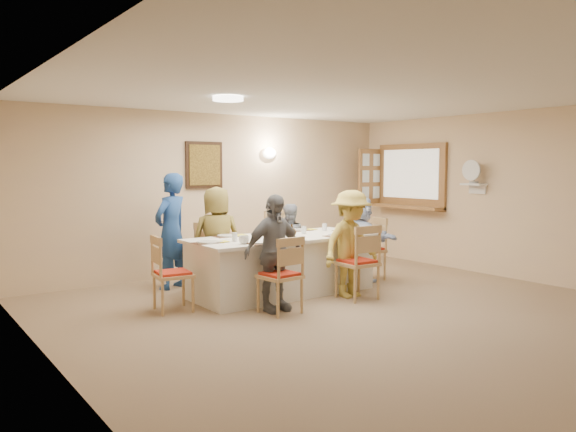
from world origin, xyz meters
TOP-DOWN VIEW (x-y plane):
  - ground at (0.00, 0.00)m, footprint 7.00×7.00m
  - room_walls at (0.00, 0.00)m, footprint 7.00×7.00m
  - wall_picture at (-0.30, 3.46)m, footprint 0.62×0.05m
  - wall_sconce at (0.90, 3.44)m, footprint 0.26×0.09m
  - ceiling_light at (-1.00, 1.50)m, footprint 0.36×0.36m
  - serving_hatch at (3.21, 2.40)m, footprint 0.06×1.50m
  - hatch_sill at (3.09, 2.40)m, footprint 0.30×1.50m
  - shutter_door at (2.95, 3.16)m, footprint 0.55×0.04m
  - fan_shelf at (3.13, 1.05)m, footprint 0.22×0.36m
  - desk_fan at (3.10, 1.05)m, footprint 0.30×0.30m
  - dining_table at (-0.12, 1.64)m, footprint 2.49×1.06m
  - chair_back_left at (-0.72, 2.44)m, footprint 0.50×0.50m
  - chair_back_right at (0.48, 2.44)m, footprint 0.57×0.57m
  - chair_front_left at (-0.72, 0.84)m, footprint 0.47×0.47m
  - chair_front_right at (0.48, 0.84)m, footprint 0.48×0.48m
  - chair_left_end at (-1.67, 1.64)m, footprint 0.48×0.48m
  - chair_right_end at (1.43, 1.64)m, footprint 0.49×0.49m
  - diner_back_left at (-0.72, 2.32)m, footprint 0.87×0.72m
  - diner_back_right at (0.48, 2.32)m, footprint 0.66×0.57m
  - diner_front_left at (-0.72, 0.96)m, footprint 0.81×0.37m
  - diner_front_right at (0.48, 0.96)m, footprint 0.95×0.62m
  - diner_right_end at (1.30, 1.64)m, footprint 1.16×0.37m
  - caregiver at (-1.17, 2.79)m, footprint 0.89×0.85m
  - placemat_fl at (-0.72, 1.22)m, footprint 0.33×0.24m
  - plate_fl at (-0.72, 1.22)m, footprint 0.23×0.23m
  - napkin_fl at (-0.54, 1.17)m, footprint 0.14×0.14m
  - placemat_fr at (0.48, 1.22)m, footprint 0.33×0.25m
  - plate_fr at (0.48, 1.22)m, footprint 0.25×0.25m
  - napkin_fr at (0.66, 1.17)m, footprint 0.13×0.13m
  - placemat_bl at (-0.72, 2.06)m, footprint 0.33×0.24m
  - plate_bl at (-0.72, 2.06)m, footprint 0.24×0.24m
  - napkin_bl at (-0.54, 2.01)m, footprint 0.15×0.15m
  - placemat_br at (0.48, 2.06)m, footprint 0.34×0.25m
  - plate_br at (0.48, 2.06)m, footprint 0.23×0.23m
  - napkin_br at (0.66, 2.01)m, footprint 0.13×0.13m
  - placemat_le at (-1.22, 1.64)m, footprint 0.33×0.24m
  - plate_le at (-1.22, 1.64)m, footprint 0.25×0.25m
  - napkin_le at (-1.04, 1.59)m, footprint 0.13×0.13m
  - placemat_re at (1.00, 1.64)m, footprint 0.33×0.24m
  - plate_re at (1.00, 1.64)m, footprint 0.26×0.26m
  - napkin_re at (1.18, 1.59)m, footprint 0.14×0.14m
  - teacup_a at (-0.91, 1.31)m, footprint 0.20×0.20m
  - teacup_b at (0.27, 2.12)m, footprint 0.17×0.17m
  - bowl_a at (-0.40, 1.38)m, footprint 0.38×0.38m
  - bowl_b at (0.21, 1.93)m, footprint 0.28×0.28m
  - condiment_ketchup at (-0.20, 1.66)m, footprint 0.10×0.11m
  - condiment_brown at (-0.10, 1.70)m, footprint 0.12×0.12m
  - condiment_malt at (-0.01, 1.57)m, footprint 0.16×0.16m
  - drinking_glass at (-0.27, 1.69)m, footprint 0.07×0.07m

SIDE VIEW (x-z plane):
  - ground at x=0.00m, z-range 0.00..0.00m
  - dining_table at x=-0.12m, z-range 0.00..0.76m
  - chair_left_end at x=-1.67m, z-range 0.00..0.89m
  - chair_front_left at x=-0.72m, z-range 0.00..0.90m
  - chair_back_left at x=-0.72m, z-range 0.00..0.91m
  - chair_right_end at x=1.43m, z-range 0.00..0.93m
  - chair_front_right at x=0.48m, z-range 0.00..0.96m
  - chair_back_right at x=0.48m, z-range 0.00..1.02m
  - diner_back_right at x=0.48m, z-range 0.00..1.13m
  - diner_right_end at x=1.30m, z-range 0.00..1.25m
  - diner_front_left at x=-0.72m, z-range 0.00..1.36m
  - diner_front_right at x=0.48m, z-range 0.00..1.38m
  - diner_back_left at x=-0.72m, z-range 0.00..1.41m
  - placemat_fl at x=-0.72m, z-range 0.76..0.77m
  - placemat_fr at x=0.48m, z-range 0.76..0.77m
  - placemat_bl at x=-0.72m, z-range 0.76..0.77m
  - placemat_br at x=0.48m, z-range 0.76..0.77m
  - placemat_le at x=-1.22m, z-range 0.76..0.77m
  - placemat_re at x=1.00m, z-range 0.76..0.77m
  - napkin_fl at x=-0.54m, z-range 0.77..0.77m
  - napkin_fr at x=0.66m, z-range 0.77..0.77m
  - napkin_bl at x=-0.54m, z-range 0.77..0.77m
  - napkin_br at x=0.66m, z-range 0.77..0.77m
  - napkin_le at x=-1.04m, z-range 0.77..0.77m
  - napkin_re at x=1.18m, z-range 0.77..0.77m
  - plate_fl at x=-0.72m, z-range 0.77..0.78m
  - plate_fr at x=0.48m, z-range 0.77..0.78m
  - plate_bl at x=-0.72m, z-range 0.77..0.78m
  - plate_br at x=0.48m, z-range 0.77..0.78m
  - plate_le at x=-1.22m, z-range 0.77..0.78m
  - plate_re at x=1.00m, z-range 0.76..0.78m
  - bowl_a at x=-0.40m, z-range 0.76..0.82m
  - bowl_b at x=0.21m, z-range 0.76..0.82m
  - caregiver at x=-1.17m, z-range 0.00..1.59m
  - teacup_b at x=0.27m, z-range 0.76..0.85m
  - teacup_a at x=-0.91m, z-range 0.76..0.86m
  - drinking_glass at x=-0.27m, z-range 0.77..0.87m
  - condiment_malt at x=-0.01m, z-range 0.76..0.92m
  - condiment_brown at x=-0.10m, z-range 0.76..0.96m
  - condiment_ketchup at x=-0.20m, z-range 0.76..0.97m
  - hatch_sill at x=3.09m, z-range 0.95..1.00m
  - fan_shelf at x=3.13m, z-range 1.39..1.41m
  - serving_hatch at x=3.21m, z-range 0.92..2.08m
  - shutter_door at x=2.95m, z-range 1.00..2.00m
  - room_walls at x=0.00m, z-range -1.99..5.01m
  - desk_fan at x=3.10m, z-range 1.41..1.69m
  - wall_picture at x=-0.30m, z-range 1.34..2.06m
  - wall_sconce at x=0.90m, z-range 1.81..1.99m
  - ceiling_light at x=-1.00m, z-range 2.45..2.50m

